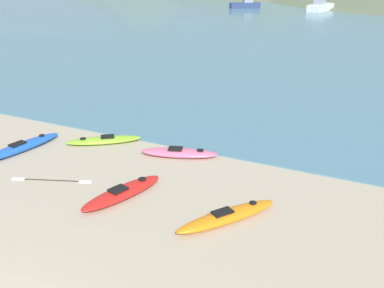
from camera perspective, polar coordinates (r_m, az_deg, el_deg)
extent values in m
cube|color=teal|center=(50.48, 18.07, 13.61)|extent=(160.00, 70.00, 0.06)
ellipsoid|color=blue|center=(18.72, -20.78, -0.34)|extent=(1.17, 3.52, 0.34)
cube|color=black|center=(18.56, -21.30, 0.04)|extent=(0.44, 0.67, 0.05)
cylinder|color=black|center=(19.15, -18.56, 1.07)|extent=(0.22, 0.22, 0.02)
ellipsoid|color=#E5668C|center=(17.04, -1.64, -1.13)|extent=(3.01, 1.64, 0.29)
cube|color=black|center=(16.99, -2.13, -0.58)|extent=(0.63, 0.56, 0.05)
cylinder|color=black|center=(16.88, 1.06, -0.78)|extent=(0.26, 0.26, 0.02)
ellipsoid|color=#8CCC2D|center=(18.59, -11.11, 0.48)|extent=(2.82, 2.35, 0.25)
cube|color=black|center=(18.54, -10.69, 0.95)|extent=(0.66, 0.63, 0.05)
cylinder|color=black|center=(18.57, -13.69, 0.69)|extent=(0.24, 0.24, 0.02)
ellipsoid|color=orange|center=(13.03, 4.49, -9.12)|extent=(2.37, 3.11, 0.33)
cube|color=black|center=(12.85, 3.90, -8.61)|extent=(0.62, 0.69, 0.05)
cylinder|color=black|center=(13.42, 7.76, -7.38)|extent=(0.22, 0.22, 0.02)
ellipsoid|color=red|center=(14.39, -8.84, -6.10)|extent=(1.62, 3.16, 0.30)
cube|color=black|center=(14.22, -9.37, -5.69)|extent=(0.56, 0.65, 0.05)
cylinder|color=black|center=(14.78, -6.33, -4.42)|extent=(0.26, 0.26, 0.02)
cube|color=navy|center=(69.69, 6.74, 17.09)|extent=(4.30, 3.55, 0.80)
cube|color=#8C99A8|center=(69.76, 7.13, 17.64)|extent=(1.50, 1.36, 0.56)
cube|color=white|center=(68.11, 16.00, 16.33)|extent=(2.92, 5.45, 0.92)
cube|color=#8C99A8|center=(67.57, 15.90, 16.97)|extent=(1.42, 1.75, 0.64)
cylinder|color=black|center=(15.99, -17.38, -4.41)|extent=(1.79, 0.69, 0.03)
cube|color=white|center=(16.46, -21.16, -4.14)|extent=(0.48, 0.32, 0.03)
cube|color=white|center=(15.59, -13.38, -4.67)|extent=(0.48, 0.32, 0.03)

